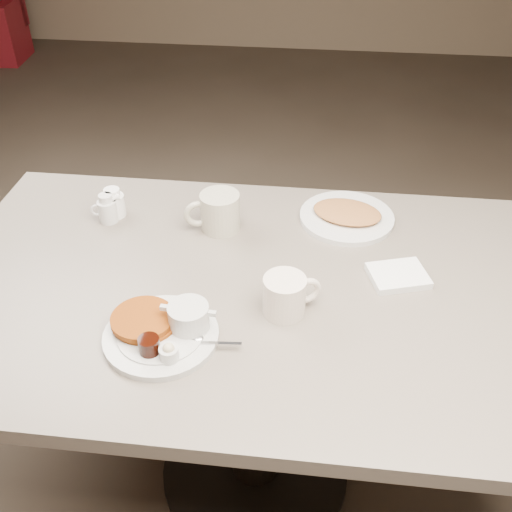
# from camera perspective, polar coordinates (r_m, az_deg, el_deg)

# --- Properties ---
(diner_table) EXTENTS (1.50, 0.90, 0.75)m
(diner_table) POSITION_cam_1_polar(r_m,az_deg,el_deg) (1.49, -0.09, -7.83)
(diner_table) COLOR slate
(diner_table) RESTS_ON ground
(main_plate) EXTENTS (0.30, 0.26, 0.07)m
(main_plate) POSITION_cam_1_polar(r_m,az_deg,el_deg) (1.25, -8.86, -6.89)
(main_plate) COLOR beige
(main_plate) RESTS_ON diner_table
(coffee_mug_near) EXTENTS (0.14, 0.12, 0.09)m
(coffee_mug_near) POSITION_cam_1_polar(r_m,az_deg,el_deg) (1.28, 2.90, -3.74)
(coffee_mug_near) COLOR silver
(coffee_mug_near) RESTS_ON diner_table
(napkin) EXTENTS (0.15, 0.14, 0.02)m
(napkin) POSITION_cam_1_polar(r_m,az_deg,el_deg) (1.43, 13.48, -1.86)
(napkin) COLOR white
(napkin) RESTS_ON diner_table
(coffee_mug_far) EXTENTS (0.16, 0.13, 0.10)m
(coffee_mug_far) POSITION_cam_1_polar(r_m,az_deg,el_deg) (1.54, -3.63, 4.26)
(coffee_mug_far) COLOR #BAB39E
(coffee_mug_far) RESTS_ON diner_table
(creamer_left) EXTENTS (0.07, 0.06, 0.08)m
(creamer_left) POSITION_cam_1_polar(r_m,az_deg,el_deg) (1.62, -14.11, 4.39)
(creamer_left) COLOR silver
(creamer_left) RESTS_ON diner_table
(creamer_right) EXTENTS (0.08, 0.08, 0.08)m
(creamer_right) POSITION_cam_1_polar(r_m,az_deg,el_deg) (1.64, -13.54, 4.95)
(creamer_right) COLOR white
(creamer_right) RESTS_ON diner_table
(hash_plate) EXTENTS (0.30, 0.30, 0.04)m
(hash_plate) POSITION_cam_1_polar(r_m,az_deg,el_deg) (1.60, 8.72, 3.85)
(hash_plate) COLOR silver
(hash_plate) RESTS_ON diner_table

